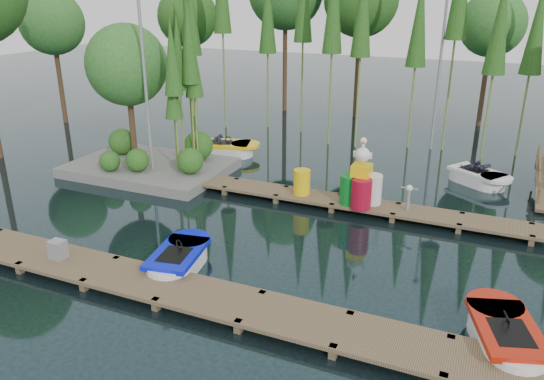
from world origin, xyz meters
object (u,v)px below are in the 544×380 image
at_px(boat_red, 505,337).
at_px(drum_cluster, 361,186).
at_px(boat_blue, 179,260).
at_px(island, 142,93).
at_px(utility_cabinet, 58,249).
at_px(boat_yellow_far, 226,149).
at_px(yellow_barrel, 302,182).

relative_size(boat_red, drum_cluster, 1.28).
xyz_separation_m(boat_blue, drum_cluster, (3.47, 5.59, 0.72)).
xyz_separation_m(island, utility_cabinet, (2.78, -7.79, -2.63)).
bearing_deg(boat_yellow_far, drum_cluster, -24.99).
bearing_deg(utility_cabinet, island, 109.61).
bearing_deg(boat_red, island, 136.23).
distance_m(boat_yellow_far, utility_cabinet, 10.84).
bearing_deg(island, boat_yellow_far, 56.18).
bearing_deg(utility_cabinet, boat_red, 5.74).
height_order(island, boat_red, island).
distance_m(boat_blue, utility_cabinet, 3.21).
relative_size(island, drum_cluster, 2.96).
distance_m(boat_blue, boat_red, 8.05).
relative_size(boat_yellow_far, drum_cluster, 1.35).
bearing_deg(boat_yellow_far, utility_cabinet, -82.00).
height_order(utility_cabinet, drum_cluster, drum_cluster).
height_order(island, utility_cabinet, island).
distance_m(boat_yellow_far, drum_cluster, 8.22).
relative_size(utility_cabinet, drum_cluster, 0.22).
relative_size(boat_red, utility_cabinet, 5.81).
relative_size(island, boat_yellow_far, 2.20).
relative_size(boat_yellow_far, utility_cabinet, 6.10).
xyz_separation_m(boat_blue, utility_cabinet, (-2.94, -1.25, 0.30)).
bearing_deg(boat_red, boat_yellow_far, 122.54).
xyz_separation_m(boat_blue, boat_yellow_far, (-3.69, 9.56, 0.05)).
relative_size(island, boat_red, 2.31).
xyz_separation_m(boat_yellow_far, drum_cluster, (7.16, -3.97, 0.67)).
bearing_deg(yellow_barrel, boat_red, -41.30).
distance_m(boat_red, yellow_barrel, 8.95).
height_order(boat_blue, boat_yellow_far, boat_yellow_far).
bearing_deg(boat_red, yellow_barrel, 120.83).
height_order(boat_blue, boat_red, boat_red).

